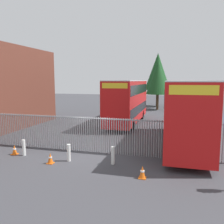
# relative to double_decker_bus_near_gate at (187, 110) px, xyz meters

# --- Properties ---
(ground_plane) EXTENTS (100.00, 100.00, 0.00)m
(ground_plane) POSITION_rel_double_decker_bus_near_gate_xyz_m (-5.47, 4.90, -2.42)
(ground_plane) COLOR #3D3D42
(palisade_fence) EXTENTS (15.56, 0.14, 2.35)m
(palisade_fence) POSITION_rel_double_decker_bus_near_gate_xyz_m (-5.52, -3.10, -1.24)
(palisade_fence) COLOR gray
(palisade_fence) RESTS_ON ground
(double_decker_bus_near_gate) EXTENTS (2.54, 10.81, 4.42)m
(double_decker_bus_near_gate) POSITION_rel_double_decker_bus_near_gate_xyz_m (0.00, 0.00, 0.00)
(double_decker_bus_near_gate) COLOR red
(double_decker_bus_near_gate) RESTS_ON ground
(double_decker_bus_behind_fence_left) EXTENTS (2.54, 10.81, 4.42)m
(double_decker_bus_behind_fence_left) POSITION_rel_double_decker_bus_near_gate_xyz_m (-5.54, 7.38, 0.00)
(double_decker_bus_behind_fence_left) COLOR red
(double_decker_bus_behind_fence_left) RESTS_ON ground
(bollard_near_left) EXTENTS (0.20, 0.20, 0.95)m
(bollard_near_left) POSITION_rel_double_decker_bus_near_gate_xyz_m (-9.34, -4.80, -1.95)
(bollard_near_left) COLOR silver
(bollard_near_left) RESTS_ON ground
(bollard_center_front) EXTENTS (0.20, 0.20, 0.95)m
(bollard_center_front) POSITION_rel_double_decker_bus_near_gate_xyz_m (-6.33, -5.00, -1.95)
(bollard_center_front) COLOR silver
(bollard_center_front) RESTS_ON ground
(bollard_near_right) EXTENTS (0.20, 0.20, 0.95)m
(bollard_near_right) POSITION_rel_double_decker_bus_near_gate_xyz_m (-3.86, -4.82, -1.95)
(bollard_near_right) COLOR silver
(bollard_near_right) RESTS_ON ground
(bollard_far_right) EXTENTS (0.20, 0.20, 0.95)m
(bollard_far_right) POSITION_rel_double_decker_bus_near_gate_xyz_m (-0.55, -4.15, -1.95)
(bollard_far_right) COLOR silver
(bollard_far_right) RESTS_ON ground
(traffic_cone_by_gate) EXTENTS (0.34, 0.34, 0.59)m
(traffic_cone_by_gate) POSITION_rel_double_decker_bus_near_gate_xyz_m (-2.10, -6.25, -2.13)
(traffic_cone_by_gate) COLOR orange
(traffic_cone_by_gate) RESTS_ON ground
(traffic_cone_mid_forecourt) EXTENTS (0.34, 0.34, 0.59)m
(traffic_cone_mid_forecourt) POSITION_rel_double_decker_bus_near_gate_xyz_m (-7.12, -5.61, -2.13)
(traffic_cone_mid_forecourt) COLOR orange
(traffic_cone_mid_forecourt) RESTS_ON ground
(traffic_cone_near_kerb) EXTENTS (0.34, 0.34, 0.59)m
(traffic_cone_near_kerb) POSITION_rel_double_decker_bus_near_gate_xyz_m (-9.99, -4.79, -2.13)
(traffic_cone_near_kerb) COLOR orange
(traffic_cone_near_kerb) RESTS_ON ground
(tree_tall_back) EXTENTS (4.28, 4.28, 8.94)m
(tree_tall_back) POSITION_rel_double_decker_bus_near_gate_xyz_m (-3.84, 24.24, 3.45)
(tree_tall_back) COLOR #4C3823
(tree_tall_back) RESTS_ON ground
(tree_short_side) EXTENTS (3.55, 3.55, 7.43)m
(tree_short_side) POSITION_rel_double_decker_bus_near_gate_xyz_m (-3.41, 19.62, 2.45)
(tree_short_side) COLOR #4C3823
(tree_short_side) RESTS_ON ground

